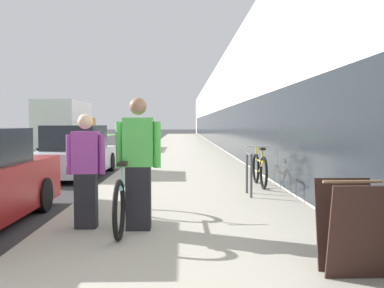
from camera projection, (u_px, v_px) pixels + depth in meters
name	position (u px, v px, depth m)	size (l,w,h in m)	color
sidewalk_slab	(184.00, 149.00, 24.76)	(4.14, 70.00, 0.13)	#A39E8E
storefront_facade	(276.00, 110.00, 32.79)	(10.01, 70.00, 5.28)	silver
tandem_bicycle	(128.00, 196.00, 6.04)	(0.52, 2.44, 0.94)	black
person_rider	(138.00, 164.00, 5.72)	(0.60, 0.24, 1.77)	black
person_bystander	(86.00, 171.00, 5.81)	(0.53, 0.21, 1.55)	black
bike_rack_hoop	(249.00, 170.00, 8.46)	(0.05, 0.60, 0.84)	#4C4C51
cruiser_bike_nearest	(260.00, 169.00, 9.75)	(0.52, 1.68, 0.90)	black
sandwich_board_sign	(352.00, 227.00, 4.01)	(0.56, 0.56, 0.90)	#331E19
vintage_roadster_curbside	(76.00, 153.00, 12.66)	(1.80, 4.36, 1.50)	silver
moving_truck	(66.00, 125.00, 26.01)	(2.37, 6.81, 2.87)	orange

